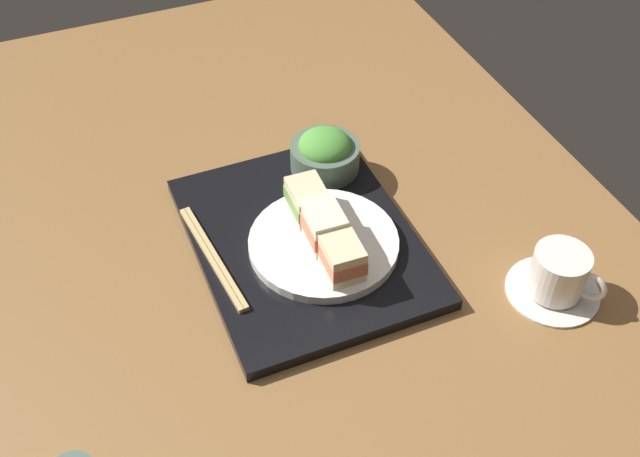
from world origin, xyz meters
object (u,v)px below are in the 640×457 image
Objects in this scene: sandwich_far at (341,256)px; sandwich_plate at (324,243)px; salad_bowl at (325,153)px; sandwich_near at (308,200)px; sandwich_middle at (324,226)px; coffee_cup at (558,276)px; chopsticks_pair at (213,257)px.

sandwich_plate is at bearing -179.71° from sandwich_far.
salad_bowl is at bearing 156.59° from sandwich_plate.
sandwich_near is 5.99cm from sandwich_middle.
salad_bowl is 0.85× the size of coffee_cup.
chopsticks_pair is (-3.84, -15.35, -0.38)cm from sandwich_plate.
coffee_cup is (18.57, 26.70, -2.82)cm from sandwich_middle.
salad_bowl is 0.50× the size of chopsticks_pair.
chopsticks_pair is at bearing -118.06° from coffee_cup.
sandwich_middle is 0.65× the size of salad_bowl.
sandwich_middle is 16.31cm from chopsticks_pair.
sandwich_far reaches higher than sandwich_plate.
coffee_cup reaches higher than sandwich_plate.
sandwich_far is at bearing 0.29° from sandwich_middle.
sandwich_middle is at bearing 0.29° from sandwich_near.
sandwich_plate is 0.99× the size of chopsticks_pair.
salad_bowl is at bearing 145.24° from sandwich_near.
salad_bowl is at bearing 118.64° from chopsticks_pair.
sandwich_far is (5.98, 0.03, -0.27)cm from sandwich_middle.
sandwich_far is (5.98, 0.03, 3.27)cm from sandwich_plate.
sandwich_near and sandwich_far have the same top height.
sandwich_near is at bearing -179.71° from sandwich_plate.
salad_bowl is (-21.99, 6.90, -0.96)cm from sandwich_far.
sandwich_middle is (0.00, 0.00, 3.55)cm from sandwich_plate.
coffee_cup reaches higher than chopsticks_pair.
sandwich_far reaches higher than coffee_cup.
sandwich_middle is 17.49cm from salad_bowl.
sandwich_far is at bearing -17.42° from salad_bowl.
coffee_cup is (34.58, 19.76, -1.58)cm from salad_bowl.
sandwich_far is 18.62cm from chopsticks_pair.
sandwich_middle is 0.55× the size of coffee_cup.
sandwich_near is 0.32× the size of chopsticks_pair.
sandwich_middle is 1.00× the size of sandwich_far.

